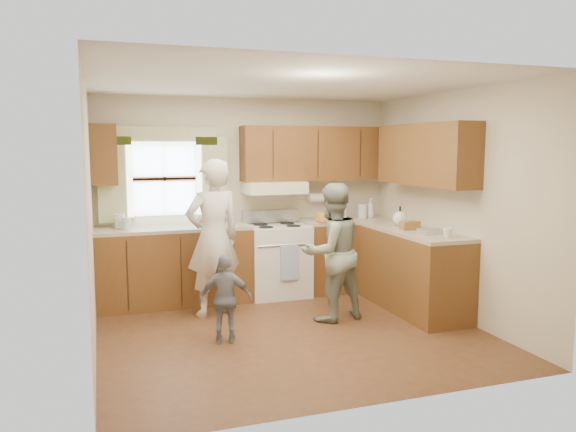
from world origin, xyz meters
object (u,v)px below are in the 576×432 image
object	(u,v)px
woman_right	(332,252)
child	(226,299)
stove	(277,259)
woman_left	(213,238)

from	to	relation	value
woman_right	child	world-z (taller)	woman_right
stove	woman_left	world-z (taller)	woman_left
stove	woman_left	xyz separation A→B (m)	(-0.93, -0.59, 0.41)
stove	woman_left	distance (m)	1.17
stove	child	xyz separation A→B (m)	(-1.00, -1.52, -0.03)
stove	woman_left	bearing A→B (deg)	-147.77
woman_right	stove	bearing A→B (deg)	-89.94
woman_left	woman_right	bearing A→B (deg)	141.23
stove	woman_right	size ratio (longest dim) A/B	0.71
woman_right	child	bearing A→B (deg)	3.22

